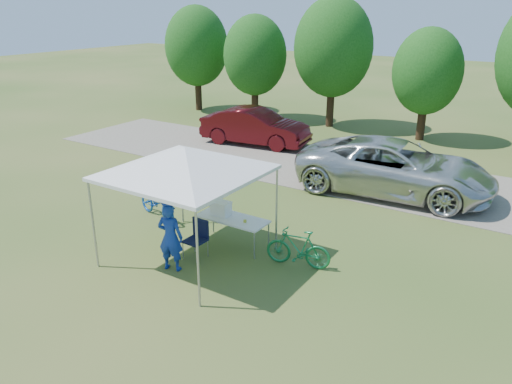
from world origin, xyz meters
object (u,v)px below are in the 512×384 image
at_px(cyclist, 170,237).
at_px(bike_blue, 157,202).
at_px(minivan, 395,167).
at_px(bike_green, 298,248).
at_px(sedan, 255,127).
at_px(folding_table, 232,219).
at_px(cooler, 221,208).
at_px(folding_chair, 198,235).

distance_m(cyclist, bike_blue, 3.07).
bearing_deg(minivan, cyclist, 155.91).
relative_size(cyclist, bike_green, 1.06).
bearing_deg(minivan, bike_blue, 133.45).
bearing_deg(minivan, sedan, 64.92).
relative_size(folding_table, cyclist, 1.13).
distance_m(cooler, cyclist, 1.75).
xyz_separation_m(folding_table, cyclist, (-0.47, -1.74, 0.10)).
bearing_deg(folding_table, sedan, 119.44).
relative_size(folding_chair, cooler, 1.88).
bearing_deg(folding_table, bike_green, -1.80).
bearing_deg(minivan, folding_chair, 154.43).
height_order(folding_table, sedan, sedan).
distance_m(folding_chair, bike_green, 2.41).
xyz_separation_m(cyclist, sedan, (-4.24, 10.09, -0.02)).
distance_m(bike_green, minivan, 5.86).
bearing_deg(bike_green, cooler, -103.87).
distance_m(cooler, sedan, 9.42).
xyz_separation_m(folding_chair, cooler, (0.02, 0.91, 0.38)).
xyz_separation_m(folding_table, bike_green, (1.88, -0.06, -0.24)).
bearing_deg(sedan, bike_green, -149.29).
bearing_deg(folding_chair, folding_table, 69.06).
bearing_deg(folding_chair, cyclist, -95.46).
bearing_deg(minivan, bike_green, 172.36).
relative_size(cooler, cyclist, 0.31).
distance_m(folding_chair, cyclist, 0.88).
relative_size(cyclist, bike_blue, 0.91).
relative_size(bike_green, minivan, 0.25).
distance_m(cooler, minivan, 6.31).
height_order(bike_blue, minivan, minivan).
bearing_deg(bike_green, bike_blue, -106.21).
height_order(folding_table, bike_green, bike_green).
bearing_deg(folding_table, folding_chair, -112.17).
height_order(minivan, sedan, minivan).
xyz_separation_m(cooler, bike_blue, (-2.42, 0.25, -0.46)).
height_order(cooler, cyclist, cyclist).
relative_size(cooler, bike_green, 0.32).
bearing_deg(folding_table, cooler, -180.00).
distance_m(folding_chair, bike_blue, 2.67).
xyz_separation_m(cooler, minivan, (2.54, 5.78, -0.06)).
bearing_deg(sedan, cyclist, -164.57).
xyz_separation_m(folding_chair, bike_green, (2.25, 0.85, -0.09)).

